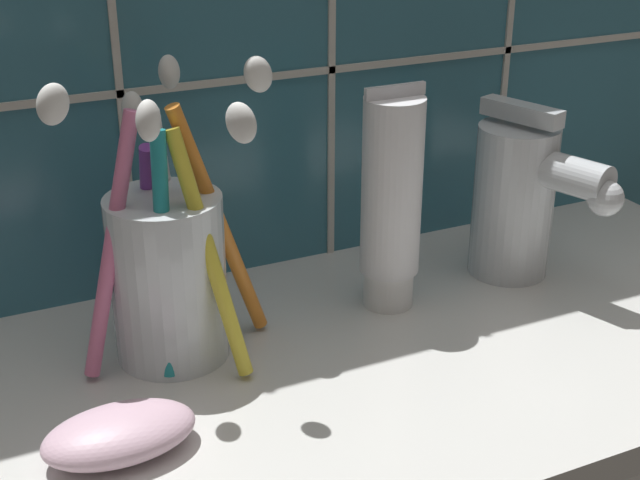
{
  "coord_description": "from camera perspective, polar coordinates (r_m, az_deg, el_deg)",
  "views": [
    {
      "loc": [
        -25.35,
        -41.85,
        31.31
      ],
      "look_at": [
        -4.94,
        1.98,
        9.22
      ],
      "focal_mm": 50.0,
      "sensor_mm": 36.0,
      "label": 1
    }
  ],
  "objects": [
    {
      "name": "sink_counter",
      "position": [
        0.58,
        5.34,
        -7.35
      ],
      "size": [
        59.94,
        28.97,
        2.0
      ],
      "primitive_type": "cube",
      "color": "silver",
      "rests_on": "ground"
    },
    {
      "name": "toothbrush_cup",
      "position": [
        0.54,
        -9.65,
        -1.59
      ],
      "size": [
        14.2,
        13.32,
        18.07
      ],
      "color": "silver",
      "rests_on": "sink_counter"
    },
    {
      "name": "toothpaste_tube",
      "position": [
        0.58,
        4.58,
        2.54
      ],
      "size": [
        4.17,
        3.98,
        15.25
      ],
      "color": "white",
      "rests_on": "sink_counter"
    },
    {
      "name": "sink_faucet",
      "position": [
        0.64,
        12.73,
        2.78
      ],
      "size": [
        6.32,
        10.87,
        12.63
      ],
      "rotation": [
        0.0,
        0.0,
        -1.24
      ],
      "color": "silver",
      "rests_on": "sink_counter"
    },
    {
      "name": "soap_bar",
      "position": [
        0.48,
        -12.71,
        -12.01
      ],
      "size": [
        8.02,
        4.81,
        2.29
      ],
      "primitive_type": "ellipsoid",
      "color": "#DBB2C6",
      "rests_on": "sink_counter"
    }
  ]
}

